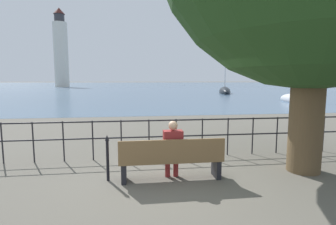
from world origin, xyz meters
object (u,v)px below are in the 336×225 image
at_px(park_bench, 172,160).
at_px(sailboat_2, 225,91).
at_px(harbor_lighthouse, 61,51).
at_px(seated_person_left, 173,147).
at_px(closed_umbrella, 108,155).
at_px(sailboat_0, 299,99).

bearing_deg(park_bench, sailboat_2, 68.59).
bearing_deg(sailboat_2, harbor_lighthouse, 143.76).
xyz_separation_m(seated_person_left, closed_umbrella, (-1.35, 0.08, -0.14)).
distance_m(park_bench, sailboat_2, 38.98).
distance_m(seated_person_left, closed_umbrella, 1.36).
bearing_deg(park_bench, seated_person_left, 66.52).
xyz_separation_m(closed_umbrella, sailboat_2, (15.55, 36.13, -0.20)).
bearing_deg(closed_umbrella, seated_person_left, -3.42).
relative_size(closed_umbrella, harbor_lighthouse, 0.04).
distance_m(closed_umbrella, harbor_lighthouse, 89.00).
distance_m(sailboat_0, sailboat_2, 18.39).
height_order(park_bench, closed_umbrella, closed_umbrella).
xyz_separation_m(seated_person_left, sailboat_2, (14.20, 36.21, -0.34)).
bearing_deg(seated_person_left, sailboat_0, 50.06).
height_order(sailboat_2, harbor_lighthouse, harbor_lighthouse).
relative_size(park_bench, seated_person_left, 1.74).
relative_size(closed_umbrella, sailboat_0, 0.09).
bearing_deg(harbor_lighthouse, closed_umbrella, -75.28).
bearing_deg(sailboat_0, closed_umbrella, -128.82).
bearing_deg(park_bench, sailboat_0, 50.12).
xyz_separation_m(seated_person_left, sailboat_0, (14.94, 17.84, -0.35)).
xyz_separation_m(closed_umbrella, sailboat_0, (16.29, 17.76, -0.21)).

